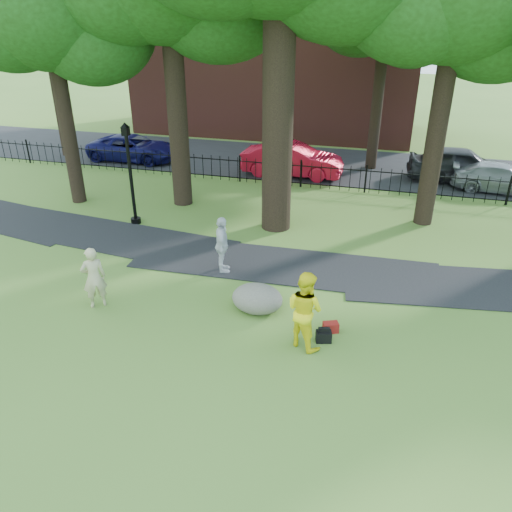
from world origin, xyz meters
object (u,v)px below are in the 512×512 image
(boulder, at_px, (257,297))
(lamppost, at_px, (131,176))
(woman, at_px, (94,278))
(man, at_px, (305,310))
(red_sedan, at_px, (292,160))

(boulder, height_order, lamppost, lamppost)
(woman, height_order, boulder, woman)
(man, distance_m, red_sedan, 14.10)
(boulder, bearing_deg, red_sedan, 97.41)
(woman, bearing_deg, red_sedan, -142.12)
(man, bearing_deg, lamppost, -7.85)
(man, relative_size, red_sedan, 0.41)
(boulder, bearing_deg, man, -38.57)
(woman, height_order, red_sedan, woman)
(woman, relative_size, boulder, 1.27)
(boulder, bearing_deg, lamppost, 142.69)
(boulder, relative_size, lamppost, 0.37)
(red_sedan, bearing_deg, woman, 169.18)
(woman, xyz_separation_m, man, (5.99, -0.22, 0.11))
(boulder, xyz_separation_m, lamppost, (-6.28, 4.79, 1.50))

